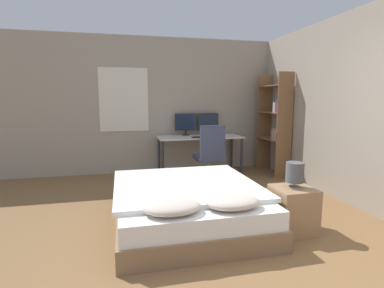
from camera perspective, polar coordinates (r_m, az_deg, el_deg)
ground_plane at (r=2.90m, az=14.67°, el=-22.56°), size 20.00×20.00×0.00m
wall_back at (r=6.23m, az=-2.27°, el=7.33°), size 12.00×0.08×2.70m
wall_side_right at (r=4.84m, az=27.42°, el=6.01°), size 0.06×12.00×2.70m
bed at (r=3.67m, az=-0.91°, el=-11.34°), size 1.70×1.95×0.55m
nightstand at (r=3.62m, az=18.66°, el=-11.76°), size 0.43×0.43×0.51m
bedside_lamp at (r=3.50m, az=19.00°, el=-5.21°), size 0.20×0.20×0.29m
desk at (r=5.97m, az=1.47°, el=0.70°), size 1.67×0.65×0.75m
monitor_left at (r=6.09m, az=-1.19°, el=4.03°), size 0.44×0.16×0.44m
monitor_right at (r=6.21m, az=3.05°, el=4.10°), size 0.44×0.16×0.44m
keyboard at (r=5.75m, az=2.03°, el=1.32°), size 0.41×0.13×0.02m
computer_mouse at (r=5.83m, az=4.85°, el=1.49°), size 0.07×0.05×0.04m
office_chair at (r=5.24m, az=3.42°, el=-3.10°), size 0.52×0.52×1.05m
bookshelf at (r=6.07m, az=15.71°, el=4.30°), size 0.32×0.83×1.98m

